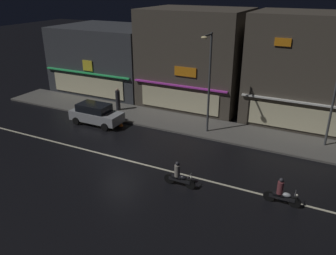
{
  "coord_description": "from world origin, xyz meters",
  "views": [
    {
      "loc": [
        11.79,
        -16.38,
        10.64
      ],
      "look_at": [
        2.03,
        3.06,
        1.43
      ],
      "focal_mm": 36.7,
      "sensor_mm": 36.0,
      "label": 1
    }
  ],
  "objects": [
    {
      "name": "ground_plane",
      "position": [
        0.0,
        0.0,
        0.0
      ],
      "size": [
        140.0,
        140.0,
        0.0
      ],
      "primitive_type": "plane",
      "color": "black"
    },
    {
      "name": "lane_divider_stripe",
      "position": [
        0.0,
        0.0,
        0.01
      ],
      "size": [
        31.2,
        0.16,
        0.01
      ],
      "primitive_type": "cube",
      "color": "beige",
      "rests_on": "ground"
    },
    {
      "name": "sidewalk_far",
      "position": [
        0.0,
        7.24,
        0.07
      ],
      "size": [
        32.84,
        3.83,
        0.14
      ],
      "primitive_type": "cube",
      "color": "#5B5954",
      "rests_on": "ground"
    },
    {
      "name": "storefront_left_block",
      "position": [
        9.85,
        12.46,
        4.31
      ],
      "size": [
        9.27,
        6.76,
        8.64
      ],
      "color": "#4C443A",
      "rests_on": "ground"
    },
    {
      "name": "storefront_center_block",
      "position": [
        -9.85,
        13.15,
        3.28
      ],
      "size": [
        10.36,
        8.15,
        6.58
      ],
      "color": "#383A3F",
      "rests_on": "ground"
    },
    {
      "name": "storefront_right_block",
      "position": [
        0.0,
        12.66,
        4.3
      ],
      "size": [
        9.03,
        7.16,
        8.61
      ],
      "color": "#4C443A",
      "rests_on": "ground"
    },
    {
      "name": "streetlamp_west",
      "position": [
        3.63,
        6.32,
        4.47
      ],
      "size": [
        0.44,
        1.64,
        7.37
      ],
      "color": "#47494C",
      "rests_on": "sidewalk_far"
    },
    {
      "name": "pedestrian_on_sidewalk",
      "position": [
        -5.15,
        7.45,
        1.06
      ],
      "size": [
        0.39,
        0.39,
        1.98
      ],
      "rotation": [
        0.0,
        0.0,
        2.57
      ],
      "color": "#232328",
      "rests_on": "sidewalk_far"
    },
    {
      "name": "parked_car_near_kerb",
      "position": [
        -5.06,
        4.19,
        0.87
      ],
      "size": [
        4.3,
        1.98,
        1.67
      ],
      "color": "#9EA0A5",
      "rests_on": "ground"
    },
    {
      "name": "motorcycle_lead",
      "position": [
        4.86,
        -1.24,
        0.63
      ],
      "size": [
        1.9,
        0.6,
        1.52
      ],
      "rotation": [
        0.0,
        0.0,
        3.04
      ],
      "color": "black",
      "rests_on": "ground"
    },
    {
      "name": "motorcycle_following",
      "position": [
        10.32,
        -0.42,
        0.63
      ],
      "size": [
        1.9,
        0.6,
        1.52
      ],
      "rotation": [
        0.0,
        0.0,
        3.06
      ],
      "color": "black",
      "rests_on": "ground"
    },
    {
      "name": "traffic_cone",
      "position": [
        -3.04,
        4.66,
        0.28
      ],
      "size": [
        0.36,
        0.36,
        0.55
      ],
      "primitive_type": "cone",
      "color": "orange",
      "rests_on": "ground"
    }
  ]
}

